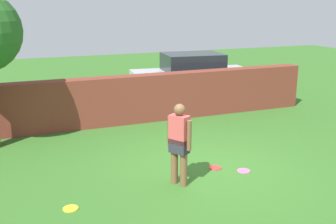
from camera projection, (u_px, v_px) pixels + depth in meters
name	position (u px, v px, depth m)	size (l,w,h in m)	color
ground_plane	(209.00, 170.00, 8.68)	(40.00, 40.00, 0.00)	#336623
brick_wall	(97.00, 102.00, 11.57)	(13.53, 0.50, 1.40)	brown
person	(179.00, 141.00, 7.76)	(0.37, 0.48, 1.62)	brown
car	(192.00, 78.00, 14.41)	(4.36, 2.28, 1.72)	#B7B7BC
frisbee_yellow	(71.00, 209.00, 7.03)	(0.27, 0.27, 0.02)	yellow
frisbee_red	(215.00, 168.00, 8.76)	(0.27, 0.27, 0.02)	red
frisbee_pink	(244.00, 171.00, 8.60)	(0.27, 0.27, 0.02)	pink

